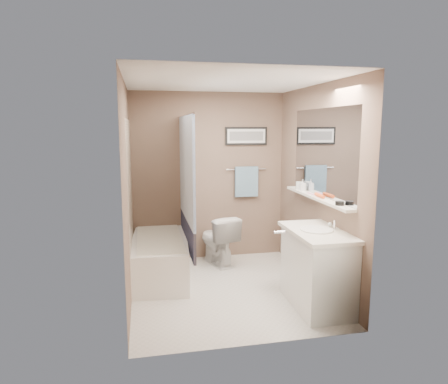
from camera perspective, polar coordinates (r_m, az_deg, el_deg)
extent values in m
plane|color=beige|center=(4.88, 0.36, -13.72)|extent=(2.50, 2.50, 0.00)
cube|color=white|center=(4.52, 0.40, 15.26)|extent=(2.20, 2.50, 0.04)
cube|color=brown|center=(5.75, -2.17, 2.18)|extent=(2.20, 0.04, 2.40)
cube|color=brown|center=(3.38, 4.72, -2.84)|extent=(2.20, 0.04, 2.40)
cube|color=brown|center=(4.46, -13.33, -0.12)|extent=(0.04, 2.50, 2.40)
cube|color=brown|center=(4.89, 12.86, 0.71)|extent=(0.04, 2.50, 2.40)
cube|color=beige|center=(4.99, -13.22, -1.47)|extent=(0.02, 1.55, 2.00)
cylinder|color=silver|center=(4.93, -5.48, 10.88)|extent=(0.02, 1.55, 0.02)
cube|color=white|center=(4.96, -5.36, 3.34)|extent=(0.03, 1.45, 1.28)
cube|color=#242743|center=(5.10, -5.22, -5.85)|extent=(0.03, 1.45, 0.36)
cube|color=silver|center=(4.72, 13.90, 5.50)|extent=(0.02, 1.60, 1.00)
cube|color=silver|center=(4.75, 13.06, -0.76)|extent=(0.12, 1.60, 0.03)
cylinder|color=silver|center=(5.84, 3.19, 3.27)|extent=(0.60, 0.02, 0.02)
cube|color=#8DB8CE|center=(5.84, 3.23, 1.49)|extent=(0.34, 0.05, 0.44)
cube|color=black|center=(5.83, 3.19, 7.99)|extent=(0.62, 0.02, 0.26)
cube|color=white|center=(5.81, 3.23, 7.98)|extent=(0.56, 0.00, 0.20)
cube|color=#595959|center=(5.81, 3.23, 7.98)|extent=(0.50, 0.00, 0.13)
cube|color=silver|center=(3.60, 13.19, -5.55)|extent=(0.80, 0.02, 2.00)
cylinder|color=silver|center=(3.53, 7.94, -5.71)|extent=(0.10, 0.02, 0.02)
cube|color=white|center=(5.27, -9.13, -9.20)|extent=(0.81, 1.55, 0.50)
cube|color=white|center=(5.19, -9.20, -6.58)|extent=(0.56, 1.36, 0.02)
imported|color=silver|center=(5.63, -0.90, -6.79)|extent=(0.57, 0.77, 0.70)
cube|color=white|center=(4.43, 13.14, -10.86)|extent=(0.51, 0.91, 0.80)
cube|color=silver|center=(4.31, 13.22, -5.61)|extent=(0.54, 0.96, 0.04)
cylinder|color=white|center=(4.29, 13.11, -5.26)|extent=(0.34, 0.34, 0.01)
cylinder|color=white|center=(4.37, 15.52, -4.54)|extent=(0.02, 0.02, 0.10)
sphere|color=silver|center=(4.46, 14.93, -4.50)|extent=(0.05, 0.05, 0.05)
cylinder|color=black|center=(4.26, 16.19, -1.56)|extent=(0.09, 0.09, 0.04)
cylinder|color=#E55220|center=(4.67, 13.49, -0.48)|extent=(0.05, 0.22, 0.04)
cube|color=pink|center=(4.89, 12.34, -0.24)|extent=(0.05, 0.16, 0.01)
cylinder|color=silver|center=(5.23, 10.66, 0.93)|extent=(0.08, 0.08, 0.10)
imported|color=#999999|center=(5.12, 11.14, 0.98)|extent=(0.07, 0.07, 0.14)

